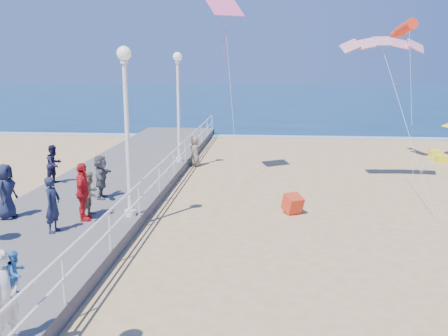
# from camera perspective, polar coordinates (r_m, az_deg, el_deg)

# --- Properties ---
(ground) EXTENTS (160.00, 160.00, 0.00)m
(ground) POSITION_cam_1_polar(r_m,az_deg,el_deg) (15.97, 8.40, -7.28)
(ground) COLOR tan
(ground) RESTS_ON ground
(ocean) EXTENTS (160.00, 90.00, 0.05)m
(ocean) POSITION_cam_1_polar(r_m,az_deg,el_deg) (80.23, 5.80, 8.18)
(ocean) COLOR #0D2E4F
(ocean) RESTS_ON ground
(surf_line) EXTENTS (160.00, 1.20, 0.04)m
(surf_line) POSITION_cam_1_polar(r_m,az_deg,el_deg) (35.95, 6.59, 3.57)
(surf_line) COLOR silver
(surf_line) RESTS_ON ground
(boardwalk) EXTENTS (5.00, 44.00, 0.40)m
(boardwalk) POSITION_cam_1_polar(r_m,az_deg,el_deg) (17.15, -17.58, -5.66)
(boardwalk) COLOR slate
(boardwalk) RESTS_ON ground
(railing) EXTENTS (0.05, 42.00, 0.55)m
(railing) POSITION_cam_1_polar(r_m,az_deg,el_deg) (16.09, -9.73, -2.53)
(railing) COLOR white
(railing) RESTS_ON boardwalk
(lamp_post_mid) EXTENTS (0.44, 0.44, 5.32)m
(lamp_post_mid) POSITION_cam_1_polar(r_m,az_deg,el_deg) (15.75, -11.10, 6.03)
(lamp_post_mid) COLOR white
(lamp_post_mid) RESTS_ON boardwalk
(lamp_post_far) EXTENTS (0.44, 0.44, 5.32)m
(lamp_post_far) POSITION_cam_1_polar(r_m,az_deg,el_deg) (24.50, -5.26, 8.25)
(lamp_post_far) COLOR white
(lamp_post_far) RESTS_ON boardwalk
(woman_holding_toddler) EXTENTS (0.57, 0.72, 1.74)m
(woman_holding_toddler) POSITION_cam_1_polar(r_m,az_deg,el_deg) (9.64, -23.74, -13.35)
(woman_holding_toddler) COLOR white
(woman_holding_toddler) RESTS_ON boardwalk
(toddler_held) EXTENTS (0.40, 0.46, 0.81)m
(toddler_held) POSITION_cam_1_polar(r_m,az_deg,el_deg) (9.54, -22.70, -11.00)
(toddler_held) COLOR #3679CB
(toddler_held) RESTS_ON boardwalk
(spectator_0) EXTENTS (0.44, 0.63, 1.64)m
(spectator_0) POSITION_cam_1_polar(r_m,az_deg,el_deg) (15.21, -18.99, -3.99)
(spectator_0) COLOR #1B203B
(spectator_0) RESTS_ON boardwalk
(spectator_1) EXTENTS (0.69, 0.81, 1.45)m
(spectator_1) POSITION_cam_1_polar(r_m,az_deg,el_deg) (16.54, -15.04, -2.82)
(spectator_1) COLOR gray
(spectator_1) RESTS_ON boardwalk
(spectator_3) EXTENTS (0.62, 1.13, 1.82)m
(spectator_3) POSITION_cam_1_polar(r_m,az_deg,el_deg) (16.03, -15.85, -2.65)
(spectator_3) COLOR red
(spectator_3) RESTS_ON boardwalk
(spectator_4) EXTENTS (0.59, 0.88, 1.75)m
(spectator_4) POSITION_cam_1_polar(r_m,az_deg,el_deg) (17.07, -23.66, -2.45)
(spectator_4) COLOR #1B203C
(spectator_4) RESTS_ON boardwalk
(spectator_5) EXTENTS (0.62, 1.51, 1.59)m
(spectator_5) POSITION_cam_1_polar(r_m,az_deg,el_deg) (18.50, -13.88, -0.98)
(spectator_5) COLOR #56555A
(spectator_5) RESTS_ON boardwalk
(spectator_7) EXTENTS (0.82, 0.92, 1.58)m
(spectator_7) POSITION_cam_1_polar(r_m,az_deg,el_deg) (21.34, -18.84, 0.41)
(spectator_7) COLOR #1D1939
(spectator_7) RESTS_ON boardwalk
(beach_walker_c) EXTENTS (0.73, 0.89, 1.56)m
(beach_walker_c) POSITION_cam_1_polar(r_m,az_deg,el_deg) (25.57, -3.33, 1.93)
(beach_walker_c) COLOR #817259
(beach_walker_c) RESTS_ON ground
(box_kite) EXTENTS (0.84, 0.89, 0.74)m
(box_kite) POSITION_cam_1_polar(r_m,az_deg,el_deg) (17.74, 7.85, -4.28)
(box_kite) COLOR red
(box_kite) RESTS_ON ground
(beach_chair_left) EXTENTS (0.55, 0.55, 0.40)m
(beach_chair_left) POSITION_cam_1_polar(r_m,az_deg,el_deg) (30.59, 22.95, 1.55)
(beach_chair_left) COLOR #FFF61A
(beach_chair_left) RESTS_ON ground
(beach_chair_right) EXTENTS (0.55, 0.55, 0.40)m
(beach_chair_right) POSITION_cam_1_polar(r_m,az_deg,el_deg) (28.89, 23.58, 0.93)
(beach_chair_right) COLOR yellow
(beach_chair_right) RESTS_ON ground
(kite_parafoil) EXTENTS (3.44, 0.94, 0.65)m
(kite_parafoil) POSITION_cam_1_polar(r_m,az_deg,el_deg) (22.12, 17.71, 13.65)
(kite_parafoil) COLOR #CF1847
(kite_windsock) EXTENTS (1.01, 2.68, 1.08)m
(kite_windsock) POSITION_cam_1_polar(r_m,az_deg,el_deg) (27.41, 20.06, 14.82)
(kite_windsock) COLOR #FF3115
(kite_diamond_pink) EXTENTS (1.85, 1.76, 0.93)m
(kite_diamond_pink) POSITION_cam_1_polar(r_m,az_deg,el_deg) (22.69, -0.02, 18.05)
(kite_diamond_pink) COLOR #EA568C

